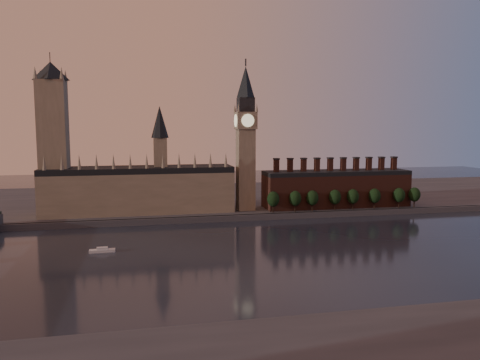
% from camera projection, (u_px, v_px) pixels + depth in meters
% --- Properties ---
extents(ground, '(900.00, 900.00, 0.00)m').
position_uv_depth(ground, '(275.00, 257.00, 230.18)').
color(ground, black).
rests_on(ground, ground).
extents(north_bank, '(900.00, 182.00, 4.00)m').
position_uv_depth(north_bank, '(217.00, 199.00, 402.98)').
color(north_bank, '#4C4C51').
rests_on(north_bank, ground).
extents(palace_of_westminster, '(130.00, 30.30, 74.00)m').
position_uv_depth(palace_of_westminster, '(140.00, 187.00, 326.08)').
color(palace_of_westminster, gray).
rests_on(palace_of_westminster, north_bank).
extents(victoria_tower, '(24.00, 24.00, 108.00)m').
position_uv_depth(victoria_tower, '(53.00, 134.00, 310.43)').
color(victoria_tower, gray).
rests_on(victoria_tower, north_bank).
extents(big_ben, '(15.00, 15.00, 107.00)m').
position_uv_depth(big_ben, '(246.00, 136.00, 332.73)').
color(big_ben, gray).
rests_on(big_ben, north_bank).
extents(chimney_block, '(110.00, 25.00, 37.00)m').
position_uv_depth(chimney_block, '(336.00, 188.00, 351.63)').
color(chimney_block, '#552A20').
rests_on(chimney_block, north_bank).
extents(embankment_tree_0, '(8.60, 8.60, 14.88)m').
position_uv_depth(embankment_tree_0, '(273.00, 199.00, 326.23)').
color(embankment_tree_0, black).
rests_on(embankment_tree_0, north_bank).
extents(embankment_tree_1, '(8.60, 8.60, 14.88)m').
position_uv_depth(embankment_tree_1, '(295.00, 198.00, 329.24)').
color(embankment_tree_1, black).
rests_on(embankment_tree_1, north_bank).
extents(embankment_tree_2, '(8.60, 8.60, 14.88)m').
position_uv_depth(embankment_tree_2, '(312.00, 198.00, 331.29)').
color(embankment_tree_2, black).
rests_on(embankment_tree_2, north_bank).
extents(embankment_tree_3, '(8.60, 8.60, 14.88)m').
position_uv_depth(embankment_tree_3, '(335.00, 197.00, 335.46)').
color(embankment_tree_3, black).
rests_on(embankment_tree_3, north_bank).
extents(embankment_tree_4, '(8.60, 8.60, 14.88)m').
position_uv_depth(embankment_tree_4, '(353.00, 196.00, 338.23)').
color(embankment_tree_4, black).
rests_on(embankment_tree_4, north_bank).
extents(embankment_tree_5, '(8.60, 8.60, 14.88)m').
position_uv_depth(embankment_tree_5, '(375.00, 196.00, 341.49)').
color(embankment_tree_5, black).
rests_on(embankment_tree_5, north_bank).
extents(embankment_tree_6, '(8.60, 8.60, 14.88)m').
position_uv_depth(embankment_tree_6, '(399.00, 195.00, 344.94)').
color(embankment_tree_6, black).
rests_on(embankment_tree_6, north_bank).
extents(embankment_tree_7, '(8.60, 8.60, 14.88)m').
position_uv_depth(embankment_tree_7, '(414.00, 195.00, 347.58)').
color(embankment_tree_7, black).
rests_on(embankment_tree_7, north_bank).
extents(river_boat, '(12.87, 3.92, 2.56)m').
position_uv_depth(river_boat, '(102.00, 250.00, 238.29)').
color(river_boat, silver).
rests_on(river_boat, ground).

